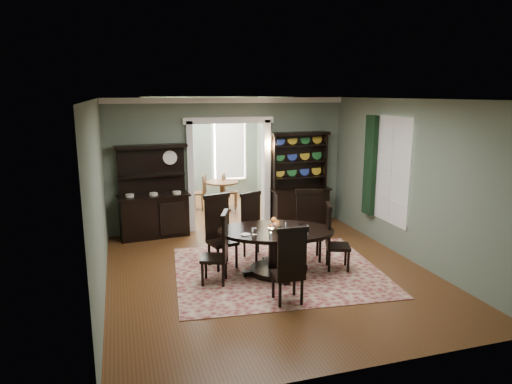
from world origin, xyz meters
The scene contains 19 objects.
room centered at (0.00, 0.04, 1.58)m, with size 5.51×6.01×3.01m.
parlor centered at (0.00, 5.53, 1.52)m, with size 3.51×3.50×3.01m.
doorway_trim centered at (0.00, 3.00, 1.62)m, with size 2.08×0.25×2.57m.
right_window centered at (2.69, 0.93, 1.60)m, with size 0.15×1.47×2.12m.
wall_sconce centered at (0.95, 2.85, 1.89)m, with size 0.27×0.21×0.21m.
rug centered at (0.17, 0.06, 0.01)m, with size 3.56×3.05×0.01m, color maroon.
dining_table centered at (0.10, -0.02, 0.55)m, with size 2.30×2.30×0.79m.
centerpiece centered at (0.08, -0.03, 0.85)m, with size 1.21×0.78×0.20m.
chair_far_left centered at (-0.75, 0.65, 0.69)m, with size 0.59×0.57×1.32m.
chair_far_mid centered at (-0.02, 0.92, 0.66)m, with size 0.60×0.59×1.26m.
chair_far_right centered at (0.96, 0.54, 0.69)m, with size 0.60×0.58×1.32m.
chair_end_left centered at (-0.92, -0.16, 0.64)m, with size 0.56×0.57×1.22m.
chair_end_right centered at (1.13, -0.13, 0.63)m, with size 0.55×0.56×1.20m.
chair_near centered at (-0.11, -1.23, 0.64)m, with size 0.47×0.45×1.23m.
sideboard centered at (-1.75, 2.76, 0.71)m, with size 1.58×0.70×2.02m.
welsh_dresser centered at (1.67, 2.76, 0.80)m, with size 1.42×0.53×2.21m.
parlor_table centered at (0.17, 4.52, 0.52)m, with size 0.86×0.86×0.80m.
parlor_chair_left centered at (-0.36, 4.83, 0.51)m, with size 0.45×0.45×0.95m.
parlor_chair_right centered at (0.38, 4.75, 0.51)m, with size 0.45×0.44×0.96m.
Camera 1 is at (-2.41, -7.12, 3.09)m, focal length 32.00 mm.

